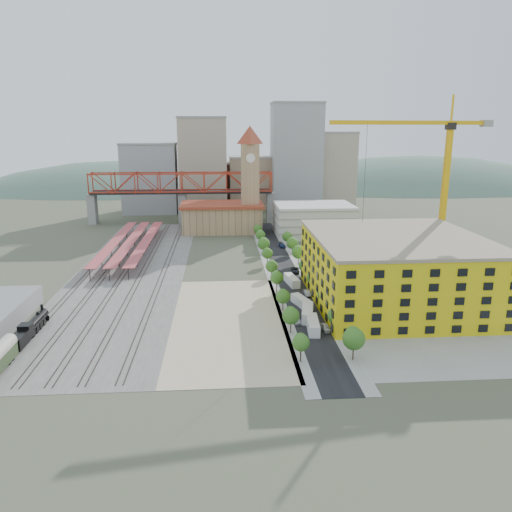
{
  "coord_description": "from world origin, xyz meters",
  "views": [
    {
      "loc": [
        -5.31,
        -148.61,
        46.94
      ],
      "look_at": [
        4.74,
        -5.36,
        10.0
      ],
      "focal_mm": 35.0,
      "sensor_mm": 36.0,
      "label": 1
    }
  ],
  "objects": [
    {
      "name": "street_trees",
      "position": [
        16.0,
        5.0,
        0.0
      ],
      "size": [
        15.4,
        124.4,
        8.0
      ],
      "color": "#2E611D",
      "rests_on": "ground"
    },
    {
      "name": "distant_hills",
      "position": [
        45.28,
        260.0,
        -79.54
      ],
      "size": [
        647.0,
        264.0,
        227.0
      ],
      "color": "#4C6B59",
      "rests_on": "ground"
    },
    {
      "name": "dirt_lot",
      "position": [
        -4.0,
        -31.5,
        0.03
      ],
      "size": [
        28.0,
        67.0,
        0.06
      ],
      "primitive_type": "cube",
      "color": "tan",
      "rests_on": "ground"
    },
    {
      "name": "street_asphalt",
      "position": [
        16.0,
        15.0,
        0.03
      ],
      "size": [
        12.0,
        170.0,
        0.06
      ],
      "primitive_type": "cube",
      "color": "black",
      "rests_on": "ground"
    },
    {
      "name": "construction_pad",
      "position": [
        45.0,
        -20.0,
        0.03
      ],
      "size": [
        50.0,
        90.0,
        0.06
      ],
      "primitive_type": "cube",
      "color": "gray",
      "rests_on": "ground"
    },
    {
      "name": "sidewalk_east",
      "position": [
        21.5,
        15.0,
        0.02
      ],
      "size": [
        3.0,
        170.0,
        0.04
      ],
      "primitive_type": "cube",
      "color": "gray",
      "rests_on": "ground"
    },
    {
      "name": "car_3",
      "position": [
        13.0,
        5.87,
        0.66
      ],
      "size": [
        2.17,
        4.64,
        1.31
      ],
      "primitive_type": "imported",
      "rotation": [
        0.0,
        0.0,
        -0.07
      ],
      "color": "#1A2E4E",
      "rests_on": "ground"
    },
    {
      "name": "car_1",
      "position": [
        13.0,
        -29.97,
        0.7
      ],
      "size": [
        1.7,
        4.32,
        1.4
      ],
      "primitive_type": "imported",
      "rotation": [
        0.0,
        0.0,
        0.05
      ],
      "color": "gray",
      "rests_on": "ground"
    },
    {
      "name": "construction_building",
      "position": [
        42.0,
        -20.0,
        9.41
      ],
      "size": [
        44.6,
        50.6,
        18.8
      ],
      "color": "yellow",
      "rests_on": "ground"
    },
    {
      "name": "site_trailer_b",
      "position": [
        16.0,
        -31.05,
        1.4
      ],
      "size": [
        4.55,
        10.55,
        2.8
      ],
      "primitive_type": "cube",
      "rotation": [
        0.0,
        0.0,
        -0.19
      ],
      "color": "silver",
      "rests_on": "ground"
    },
    {
      "name": "site_trailer_a",
      "position": [
        16.0,
        -38.86,
        1.34
      ],
      "size": [
        3.47,
        10.02,
        2.69
      ],
      "primitive_type": "cube",
      "rotation": [
        0.0,
        0.0,
        -0.09
      ],
      "color": "silver",
      "rests_on": "ground"
    },
    {
      "name": "locomotive",
      "position": [
        -50.0,
        -37.11,
        1.92
      ],
      "size": [
        2.67,
        20.6,
        5.15
      ],
      "color": "black",
      "rests_on": "ground"
    },
    {
      "name": "parking_garage",
      "position": [
        36.0,
        70.0,
        7.0
      ],
      "size": [
        34.0,
        26.0,
        14.0
      ],
      "primitive_type": "cube",
      "color": "silver",
      "rests_on": "ground"
    },
    {
      "name": "platform_canopies",
      "position": [
        -41.0,
        45.0,
        3.99
      ],
      "size": [
        16.0,
        80.0,
        4.12
      ],
      "color": "#BC484D",
      "rests_on": "ground"
    },
    {
      "name": "sidewalk_west",
      "position": [
        10.5,
        15.0,
        0.02
      ],
      "size": [
        3.0,
        170.0,
        0.04
      ],
      "primitive_type": "cube",
      "color": "gray",
      "rests_on": "ground"
    },
    {
      "name": "car_4",
      "position": [
        19.0,
        -39.4,
        0.78
      ],
      "size": [
        2.28,
        4.76,
        1.57
      ],
      "primitive_type": "imported",
      "rotation": [
        0.0,
        0.0,
        0.09
      ],
      "color": "silver",
      "rests_on": "ground"
    },
    {
      "name": "car_0",
      "position": [
        13.0,
        -34.33,
        0.67
      ],
      "size": [
        1.66,
        3.96,
        1.34
      ],
      "primitive_type": "imported",
      "rotation": [
        0.0,
        0.0,
        -0.02
      ],
      "color": "#BDBDBD",
      "rests_on": "ground"
    },
    {
      "name": "ballast_strip",
      "position": [
        -36.0,
        17.5,
        0.03
      ],
      "size": [
        36.0,
        165.0,
        0.06
      ],
      "primitive_type": "cube",
      "color": "#605E59",
      "rests_on": "ground"
    },
    {
      "name": "ground",
      "position": [
        0.0,
        0.0,
        0.0
      ],
      "size": [
        400.0,
        400.0,
        0.0
      ],
      "primitive_type": "plane",
      "color": "#474C38",
      "rests_on": "ground"
    },
    {
      "name": "car_2",
      "position": [
        13.0,
        7.55,
        0.72
      ],
      "size": [
        2.64,
        5.3,
        1.44
      ],
      "primitive_type": "imported",
      "rotation": [
        0.0,
        0.0,
        0.05
      ],
      "color": "black",
      "rests_on": "ground"
    },
    {
      "name": "site_trailer_c",
      "position": [
        16.0,
        -22.06,
        1.23
      ],
      "size": [
        5.02,
        9.26,
        2.45
      ],
      "primitive_type": "cube",
      "rotation": [
        0.0,
        0.0,
        0.31
      ],
      "color": "silver",
      "rests_on": "ground"
    },
    {
      "name": "car_7",
      "position": [
        19.0,
        46.85,
        0.78
      ],
      "size": [
        2.65,
        5.55,
        1.56
      ],
      "primitive_type": "imported",
      "rotation": [
        0.0,
        0.0,
        0.09
      ],
      "color": "#1A284C",
      "rests_on": "ground"
    },
    {
      "name": "rail_tracks",
      "position": [
        -37.8,
        17.5,
        0.15
      ],
      "size": [
        26.56,
        160.0,
        0.18
      ],
      "color": "#382B23",
      "rests_on": "ground"
    },
    {
      "name": "tower_crane",
      "position": [
        61.6,
        3.76,
        35.02
      ],
      "size": [
        52.81,
        9.95,
        56.75
      ],
      "color": "#EEAF0F",
      "rests_on": "ground"
    },
    {
      "name": "skyline",
      "position": [
        7.47,
        142.31,
        22.81
      ],
      "size": [
        133.0,
        46.0,
        60.0
      ],
      "color": "#9EA0A3",
      "rests_on": "ground"
    },
    {
      "name": "truss_bridge",
      "position": [
        -25.0,
        105.0,
        18.86
      ],
      "size": [
        94.0,
        9.6,
        25.6
      ],
      "color": "gray",
      "rests_on": "ground"
    },
    {
      "name": "car_6",
      "position": [
        19.0,
        10.31,
        0.79
      ],
      "size": [
        3.17,
        5.9,
        1.57
      ],
      "primitive_type": "imported",
      "rotation": [
        0.0,
        0.0,
        -0.1
      ],
      "color": "black",
      "rests_on": "ground"
    },
    {
      "name": "car_5",
      "position": [
        19.0,
        -13.42,
        0.75
      ],
      "size": [
        1.6,
        4.54,
        1.49
      ],
      "primitive_type": "imported",
      "rotation": [
        0.0,
        0.0,
        -0.0
      ],
      "color": "gray",
      "rests_on": "ground"
    },
    {
      "name": "station_hall",
      "position": [
        -5.0,
        82.0,
        6.67
      ],
      "size": [
        38.0,
        24.0,
        13.1
      ],
      "color": "tan",
      "rests_on": "ground"
    },
    {
      "name": "site_trailer_d",
      "position": [
        16.0,
        -2.74,
        1.31
      ],
      "size": [
        3.93,
        9.84,
        2.62
      ],
      "primitive_type": "cube",
      "rotation": [
        0.0,
        0.0,
        0.15
      ],
      "color": "silver",
      "rests_on": "ground"
    },
    {
      "name": "clock_tower",
      "position": [
        8.0,
        79.99,
        28.7
      ],
      "size": [
        12.0,
        12.0,
        52.0
      ],
      "color": "tan",
      "rests_on": "ground"
    }
  ]
}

